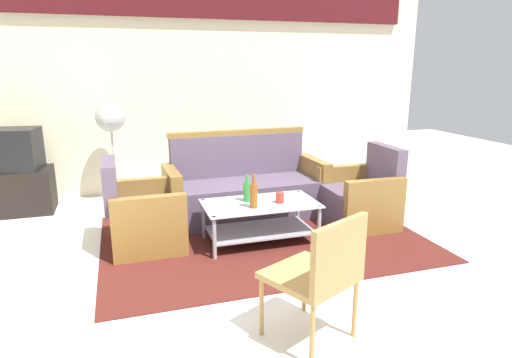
{
  "coord_description": "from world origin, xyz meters",
  "views": [
    {
      "loc": [
        -1.19,
        -3.0,
        1.69
      ],
      "look_at": [
        0.01,
        0.82,
        0.65
      ],
      "focal_mm": 30.66,
      "sensor_mm": 36.0,
      "label": 1
    }
  ],
  "objects_px": {
    "armchair_right": "(361,199)",
    "television": "(11,149)",
    "armchair_left": "(143,218)",
    "wicker_chair": "(321,270)",
    "pedestal_fan": "(111,123)",
    "bottle_brown": "(254,195)",
    "couch": "(245,190)",
    "bottle_green": "(247,191)",
    "tv_stand": "(17,191)",
    "coffee_table": "(260,216)",
    "cup": "(280,198)"
  },
  "relations": [
    {
      "from": "bottle_green",
      "to": "couch",
      "type": "bearing_deg",
      "value": 75.41
    },
    {
      "from": "armchair_left",
      "to": "television",
      "type": "xyz_separation_m",
      "value": [
        -1.36,
        1.48,
        0.47
      ]
    },
    {
      "from": "wicker_chair",
      "to": "bottle_green",
      "type": "bearing_deg",
      "value": 63.17
    },
    {
      "from": "couch",
      "to": "bottle_green",
      "type": "xyz_separation_m",
      "value": [
        -0.19,
        -0.72,
        0.2
      ]
    },
    {
      "from": "cup",
      "to": "pedestal_fan",
      "type": "relative_size",
      "value": 0.08
    },
    {
      "from": "armchair_right",
      "to": "coffee_table",
      "type": "height_order",
      "value": "armchair_right"
    },
    {
      "from": "armchair_left",
      "to": "tv_stand",
      "type": "bearing_deg",
      "value": -137.97
    },
    {
      "from": "wicker_chair",
      "to": "bottle_brown",
      "type": "bearing_deg",
      "value": 62.97
    },
    {
      "from": "armchair_right",
      "to": "coffee_table",
      "type": "xyz_separation_m",
      "value": [
        -1.21,
        -0.17,
        -0.02
      ]
    },
    {
      "from": "television",
      "to": "wicker_chair",
      "type": "bearing_deg",
      "value": 132.44
    },
    {
      "from": "television",
      "to": "wicker_chair",
      "type": "distance_m",
      "value": 4.09
    },
    {
      "from": "bottle_green",
      "to": "pedestal_fan",
      "type": "bearing_deg",
      "value": 126.18
    },
    {
      "from": "couch",
      "to": "pedestal_fan",
      "type": "relative_size",
      "value": 1.44
    },
    {
      "from": "armchair_right",
      "to": "tv_stand",
      "type": "relative_size",
      "value": 1.06
    },
    {
      "from": "bottle_green",
      "to": "tv_stand",
      "type": "relative_size",
      "value": 0.34
    },
    {
      "from": "wicker_chair",
      "to": "television",
      "type": "bearing_deg",
      "value": 98.88
    },
    {
      "from": "armchair_right",
      "to": "pedestal_fan",
      "type": "xyz_separation_m",
      "value": [
        -2.55,
        1.61,
        0.73
      ]
    },
    {
      "from": "armchair_left",
      "to": "wicker_chair",
      "type": "height_order",
      "value": "armchair_left"
    },
    {
      "from": "wicker_chair",
      "to": "tv_stand",
      "type": "bearing_deg",
      "value": 98.9
    },
    {
      "from": "armchair_left",
      "to": "couch",
      "type": "bearing_deg",
      "value": 114.81
    },
    {
      "from": "bottle_brown",
      "to": "coffee_table",
      "type": "bearing_deg",
      "value": 49.61
    },
    {
      "from": "armchair_right",
      "to": "coffee_table",
      "type": "distance_m",
      "value": 1.22
    },
    {
      "from": "television",
      "to": "pedestal_fan",
      "type": "xyz_separation_m",
      "value": [
        1.11,
        0.05,
        0.25
      ]
    },
    {
      "from": "coffee_table",
      "to": "pedestal_fan",
      "type": "bearing_deg",
      "value": 127.0
    },
    {
      "from": "armchair_right",
      "to": "television",
      "type": "xyz_separation_m",
      "value": [
        -3.66,
        1.56,
        0.47
      ]
    },
    {
      "from": "armchair_right",
      "to": "wicker_chair",
      "type": "bearing_deg",
      "value": 144.1
    },
    {
      "from": "bottle_brown",
      "to": "television",
      "type": "relative_size",
      "value": 0.49
    },
    {
      "from": "armchair_left",
      "to": "cup",
      "type": "relative_size",
      "value": 8.5
    },
    {
      "from": "armchair_right",
      "to": "bottle_brown",
      "type": "distance_m",
      "value": 1.37
    },
    {
      "from": "pedestal_fan",
      "to": "wicker_chair",
      "type": "bearing_deg",
      "value": -70.64
    },
    {
      "from": "coffee_table",
      "to": "bottle_green",
      "type": "xyz_separation_m",
      "value": [
        -0.1,
        0.09,
        0.24
      ]
    },
    {
      "from": "coffee_table",
      "to": "bottle_green",
      "type": "distance_m",
      "value": 0.28
    },
    {
      "from": "tv_stand",
      "to": "pedestal_fan",
      "type": "bearing_deg",
      "value": 2.57
    },
    {
      "from": "coffee_table",
      "to": "pedestal_fan",
      "type": "relative_size",
      "value": 0.87
    },
    {
      "from": "bottle_green",
      "to": "bottle_brown",
      "type": "bearing_deg",
      "value": -89.78
    },
    {
      "from": "couch",
      "to": "pedestal_fan",
      "type": "distance_m",
      "value": 1.86
    },
    {
      "from": "bottle_brown",
      "to": "tv_stand",
      "type": "bearing_deg",
      "value": 141.79
    },
    {
      "from": "armchair_left",
      "to": "pedestal_fan",
      "type": "relative_size",
      "value": 0.67
    },
    {
      "from": "bottle_brown",
      "to": "pedestal_fan",
      "type": "height_order",
      "value": "pedestal_fan"
    },
    {
      "from": "couch",
      "to": "coffee_table",
      "type": "xyz_separation_m",
      "value": [
        -0.08,
        -0.81,
        -0.04
      ]
    },
    {
      "from": "coffee_table",
      "to": "pedestal_fan",
      "type": "height_order",
      "value": "pedestal_fan"
    },
    {
      "from": "armchair_left",
      "to": "wicker_chair",
      "type": "xyz_separation_m",
      "value": [
        0.95,
        -1.88,
        0.21
      ]
    },
    {
      "from": "armchair_left",
      "to": "pedestal_fan",
      "type": "height_order",
      "value": "pedestal_fan"
    },
    {
      "from": "couch",
      "to": "tv_stand",
      "type": "bearing_deg",
      "value": -22.22
    },
    {
      "from": "bottle_green",
      "to": "pedestal_fan",
      "type": "height_order",
      "value": "pedestal_fan"
    },
    {
      "from": "pedestal_fan",
      "to": "wicker_chair",
      "type": "xyz_separation_m",
      "value": [
        1.2,
        -3.41,
        -0.52
      ]
    },
    {
      "from": "pedestal_fan",
      "to": "armchair_right",
      "type": "bearing_deg",
      "value": -32.25
    },
    {
      "from": "coffee_table",
      "to": "cup",
      "type": "relative_size",
      "value": 11.0
    },
    {
      "from": "bottle_brown",
      "to": "pedestal_fan",
      "type": "xyz_separation_m",
      "value": [
        -1.24,
        1.9,
        0.48
      ]
    },
    {
      "from": "television",
      "to": "couch",
      "type": "bearing_deg",
      "value": 167.94
    }
  ]
}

